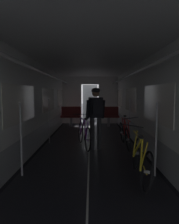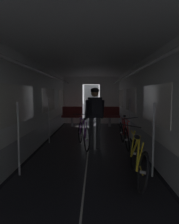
{
  "view_description": "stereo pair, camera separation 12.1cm",
  "coord_description": "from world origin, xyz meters",
  "px_view_note": "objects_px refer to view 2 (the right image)",
  "views": [
    {
      "loc": [
        0.05,
        -1.68,
        1.57
      ],
      "look_at": [
        0.0,
        5.37,
        0.93
      ],
      "focal_mm": 32.78,
      "sensor_mm": 36.0,
      "label": 1
    },
    {
      "loc": [
        0.17,
        -1.68,
        1.57
      ],
      "look_at": [
        0.0,
        5.37,
        0.93
      ],
      "focal_mm": 32.78,
      "sensor_mm": 36.0,
      "label": 2
    }
  ],
  "objects_px": {
    "bicycle_purple_in_aisle": "(83,134)",
    "person_cyclist_aisle": "(95,111)",
    "bicycle_yellow": "(138,159)",
    "bicycle_red": "(124,134)",
    "bench_seat_far_left": "(72,114)",
    "bench_seat_far_right": "(110,115)"
  },
  "relations": [
    {
      "from": "bicycle_purple_in_aisle",
      "to": "bicycle_yellow",
      "type": "bearing_deg",
      "value": -63.94
    },
    {
      "from": "bicycle_yellow",
      "to": "bicycle_red",
      "type": "bearing_deg",
      "value": 87.75
    },
    {
      "from": "bicycle_purple_in_aisle",
      "to": "person_cyclist_aisle",
      "type": "bearing_deg",
      "value": -37.43
    },
    {
      "from": "bench_seat_far_right",
      "to": "bicycle_purple_in_aisle",
      "type": "xyz_separation_m",
      "value": [
        -1.05,
        -3.84,
        -0.18
      ]
    },
    {
      "from": "bench_seat_far_left",
      "to": "bicycle_red",
      "type": "relative_size",
      "value": 0.58
    },
    {
      "from": "bicycle_purple_in_aisle",
      "to": "bicycle_red",
      "type": "bearing_deg",
      "value": 1.3
    },
    {
      "from": "person_cyclist_aisle",
      "to": "bicycle_purple_in_aisle",
      "type": "height_order",
      "value": "person_cyclist_aisle"
    },
    {
      "from": "bicycle_yellow",
      "to": "bicycle_red",
      "type": "distance_m",
      "value": 2.3
    },
    {
      "from": "bicycle_yellow",
      "to": "person_cyclist_aisle",
      "type": "relative_size",
      "value": 0.98
    },
    {
      "from": "bench_seat_far_left",
      "to": "bicycle_red",
      "type": "xyz_separation_m",
      "value": [
        1.95,
        -3.82,
        -0.19
      ]
    },
    {
      "from": "bench_seat_far_left",
      "to": "bicycle_purple_in_aisle",
      "type": "distance_m",
      "value": 3.92
    },
    {
      "from": "bicycle_yellow",
      "to": "bicycle_purple_in_aisle",
      "type": "height_order",
      "value": "bicycle_yellow"
    },
    {
      "from": "bicycle_yellow",
      "to": "bench_seat_far_left",
      "type": "bearing_deg",
      "value": 106.92
    },
    {
      "from": "bench_seat_far_right",
      "to": "bicycle_red",
      "type": "height_order",
      "value": "same"
    },
    {
      "from": "bicycle_red",
      "to": "bicycle_yellow",
      "type": "bearing_deg",
      "value": -92.25
    },
    {
      "from": "bicycle_red",
      "to": "person_cyclist_aisle",
      "type": "height_order",
      "value": "person_cyclist_aisle"
    },
    {
      "from": "bench_seat_far_left",
      "to": "bicycle_yellow",
      "type": "relative_size",
      "value": 0.58
    },
    {
      "from": "bicycle_yellow",
      "to": "bicycle_purple_in_aisle",
      "type": "xyz_separation_m",
      "value": [
        -1.11,
        2.27,
        0.0
      ]
    },
    {
      "from": "bench_seat_far_left",
      "to": "bicycle_purple_in_aisle",
      "type": "xyz_separation_m",
      "value": [
        0.75,
        -3.84,
        -0.18
      ]
    },
    {
      "from": "bench_seat_far_right",
      "to": "bicycle_red",
      "type": "distance_m",
      "value": 3.82
    },
    {
      "from": "bicycle_yellow",
      "to": "person_cyclist_aisle",
      "type": "bearing_deg",
      "value": 110.97
    },
    {
      "from": "bench_seat_far_right",
      "to": "bicycle_purple_in_aisle",
      "type": "height_order",
      "value": "bench_seat_far_right"
    }
  ]
}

